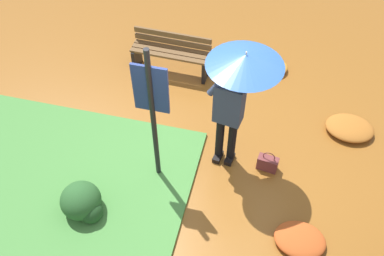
{
  "coord_description": "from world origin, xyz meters",
  "views": [
    {
      "loc": [
        0.56,
        -3.81,
        5.11
      ],
      "look_at": [
        -0.32,
        -0.2,
        0.85
      ],
      "focal_mm": 39.21,
      "sensor_mm": 36.0,
      "label": 1
    }
  ],
  "objects_px": {
    "handbag": "(268,163)",
    "park_bench": "(171,53)",
    "info_sign_post": "(152,105)",
    "person_with_umbrella": "(238,83)"
  },
  "relations": [
    {
      "from": "handbag",
      "to": "park_bench",
      "type": "relative_size",
      "value": 0.26
    },
    {
      "from": "info_sign_post",
      "to": "person_with_umbrella",
      "type": "bearing_deg",
      "value": 28.62
    },
    {
      "from": "info_sign_post",
      "to": "handbag",
      "type": "xyz_separation_m",
      "value": [
        1.53,
        0.46,
        -1.32
      ]
    },
    {
      "from": "info_sign_post",
      "to": "handbag",
      "type": "relative_size",
      "value": 6.22
    },
    {
      "from": "person_with_umbrella",
      "to": "handbag",
      "type": "distance_m",
      "value": 1.54
    },
    {
      "from": "info_sign_post",
      "to": "handbag",
      "type": "distance_m",
      "value": 2.08
    },
    {
      "from": "person_with_umbrella",
      "to": "park_bench",
      "type": "height_order",
      "value": "person_with_umbrella"
    },
    {
      "from": "handbag",
      "to": "park_bench",
      "type": "distance_m",
      "value": 2.66
    },
    {
      "from": "park_bench",
      "to": "handbag",
      "type": "bearing_deg",
      "value": -42.18
    },
    {
      "from": "handbag",
      "to": "park_bench",
      "type": "height_order",
      "value": "park_bench"
    }
  ]
}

